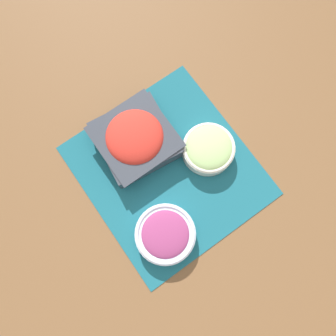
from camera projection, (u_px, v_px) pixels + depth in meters
ground_plane at (168, 171)px, 0.90m from camera, size 3.00×3.00×0.00m
placemat at (168, 170)px, 0.90m from camera, size 0.47×0.44×0.00m
cucumber_bowl at (208, 149)px, 0.88m from camera, size 0.14×0.14×0.06m
onion_bowl at (165, 234)px, 0.84m from camera, size 0.16×0.16×0.05m
tomato_bowl at (135, 139)px, 0.88m from camera, size 0.21×0.21×0.08m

